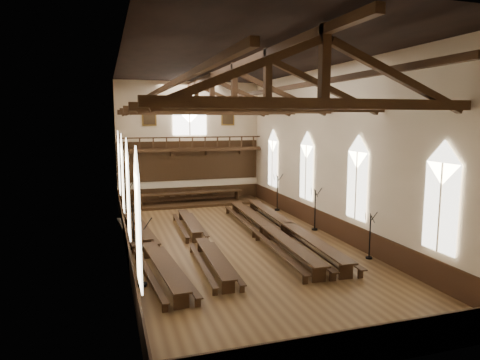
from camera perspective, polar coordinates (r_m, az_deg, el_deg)
The scene contains 21 objects.
ground at distance 24.54m, azimuth -0.73°, elevation -8.23°, with size 26.00×26.00×0.00m, color brown.
room_walls at distance 23.56m, azimuth -0.76°, elevation 7.02°, with size 26.00×26.00×26.00m.
wainscot_band at distance 24.38m, azimuth -0.74°, elevation -6.88°, with size 12.00×26.00×1.20m.
side_windows at distance 23.76m, azimuth -0.75°, elevation 0.46°, with size 11.85×19.80×4.50m.
end_window at distance 36.10m, azimuth -6.74°, elevation 8.55°, with size 2.80×0.12×3.80m.
minstrels_gallery at distance 35.99m, azimuth -6.58°, elevation 3.27°, with size 11.80×1.24×3.70m.
portraits at distance 36.10m, azimuth -6.74°, elevation 8.36°, with size 7.75×0.09×1.45m.
roof_trusses at distance 23.59m, azimuth -0.77°, elevation 11.29°, with size 11.70×25.70×2.80m.
refectory_row_a at distance 22.62m, azimuth -12.28°, elevation -8.42°, with size 2.06×14.43×0.74m.
refectory_row_b at distance 23.54m, azimuth -5.39°, elevation -7.74°, with size 1.59×13.71×0.67m.
refectory_row_c at distance 25.12m, azimuth 3.61°, elevation -6.50°, with size 1.93×14.84×0.79m.
refectory_row_d at distance 25.68m, azimuth 6.41°, elevation -6.16°, with size 2.08×15.12×0.82m.
dais at distance 35.23m, azimuth -6.58°, elevation -3.08°, with size 11.40×3.03×0.20m, color #351C0F.
high_table at distance 35.09m, azimuth -6.60°, elevation -1.82°, with size 8.68×1.40×0.81m.
high_chairs at distance 35.92m, azimuth -6.85°, elevation -1.87°, with size 4.92×0.43×0.95m.
candelabrum_left_near at distance 18.53m, azimuth -12.96°, elevation -11.06°, with size 0.86×0.86×2.90m.
candelabrum_left_mid at distance 23.67m, azimuth -14.01°, elevation -7.18°, with size 0.75×0.73×2.51m.
candelabrum_left_far at distance 30.08m, azimuth -14.81°, elevation -3.86°, with size 0.77×0.81×2.66m.
candelabrum_right_near at distance 22.44m, azimuth 16.88°, elevation -8.26°, with size 0.69×0.71×2.36m.
candelabrum_right_mid at distance 27.25m, azimuth 9.95°, elevation -4.93°, with size 0.75×0.82×2.68m.
candelabrum_right_far at distance 32.70m, azimuth 4.99°, elevation -2.59°, with size 0.80×0.86×2.82m.
Camera 1 is at (-6.79, -22.55, 6.90)m, focal length 32.00 mm.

